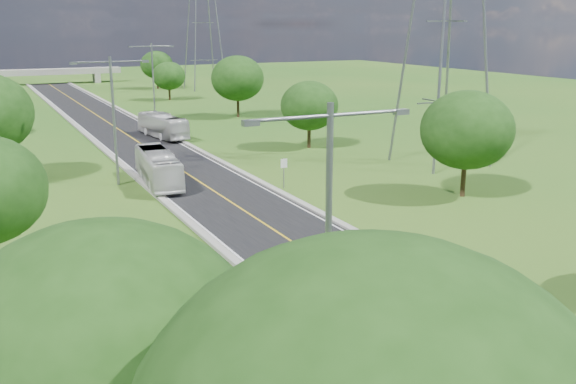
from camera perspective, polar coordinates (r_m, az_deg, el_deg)
name	(u,v)px	position (r m, az deg, el deg)	size (l,w,h in m)	color
ground	(145,147)	(68.28, -12.58, 3.93)	(260.00, 260.00, 0.00)	#225718
road	(131,138)	(74.02, -13.74, 4.70)	(8.00, 150.00, 0.06)	black
curb_left	(92,140)	(73.20, -16.99, 4.44)	(0.50, 150.00, 0.22)	gray
curb_right	(168,134)	(75.05, -10.58, 5.07)	(0.50, 150.00, 0.22)	gray
speed_limit_sign	(284,168)	(49.33, -0.37, 2.12)	(0.55, 0.09, 2.40)	slate
overpass	(48,73)	(146.42, -20.58, 9.90)	(30.00, 3.00, 3.20)	gray
streetlight_near_left	(328,227)	(20.94, 3.62, -3.15)	(5.90, 0.25, 10.00)	slate
streetlight_mid_left	(113,110)	(51.60, -15.26, 7.06)	(5.90, 0.25, 10.00)	slate
streetlight_far_right	(153,75)	(86.31, -11.91, 10.14)	(5.90, 0.25, 10.00)	slate
power_tower_near	(448,4)	(59.13, 14.04, 15.89)	(9.00, 6.40, 28.00)	slate
power_tower_far	(203,15)	(127.36, -7.60, 15.33)	(9.00, 6.40, 28.00)	slate
tree_la	(105,356)	(15.12, -15.97, -13.87)	(7.14, 7.14, 8.30)	black
tree_rb	(467,130)	(48.20, 15.61, 5.34)	(6.72, 6.72, 7.82)	black
tree_rc	(309,106)	(65.59, 1.90, 7.68)	(5.88, 5.88, 6.84)	black
tree_rd	(238,78)	(87.96, -4.51, 10.04)	(7.14, 7.14, 8.30)	black
tree_re	(169,76)	(109.87, -10.55, 10.12)	(5.46, 5.46, 6.35)	black
tree_rf	(157,65)	(129.98, -11.59, 11.02)	(6.30, 6.30, 7.33)	black
bus_outbound	(163,126)	(73.12, -11.08, 5.80)	(2.21, 9.44, 2.63)	silver
bus_inbound	(158,167)	(51.71, -11.48, 2.18)	(2.25, 9.64, 2.68)	silver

